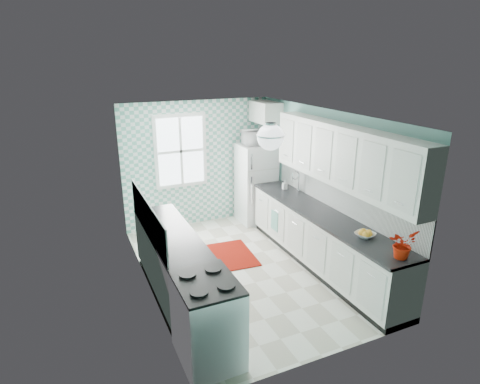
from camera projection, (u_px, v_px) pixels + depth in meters
name	position (u px, v px, depth m)	size (l,w,h in m)	color
floor	(244.00, 270.00, 6.52)	(3.00, 4.40, 0.02)	silver
ceiling	(244.00, 114.00, 5.70)	(3.00, 4.40, 0.02)	white
wall_back	(198.00, 164.00, 8.02)	(3.00, 0.02, 2.50)	#6CA79D
wall_front	(332.00, 261.00, 4.20)	(3.00, 0.02, 2.50)	#6CA79D
wall_left	(144.00, 212.00, 5.52)	(0.02, 4.40, 2.50)	#6CA79D
wall_right	(326.00, 185.00, 6.70)	(0.02, 4.40, 2.50)	#6CA79D
accent_wall	(198.00, 164.00, 8.00)	(3.00, 0.01, 2.50)	#5FA997
window	(181.00, 151.00, 7.74)	(1.04, 0.05, 1.44)	white
backsplash_right	(339.00, 195.00, 6.36)	(0.02, 3.60, 0.51)	white
backsplash_left	(147.00, 218.00, 5.49)	(0.02, 2.15, 0.51)	white
upper_cabinets_right	(343.00, 156.00, 5.90)	(0.33, 3.20, 0.90)	silver
upper_cabinet_fridge	(265.00, 112.00, 7.87)	(0.40, 0.74, 0.40)	silver
ceiling_light	(270.00, 137.00, 5.07)	(0.34, 0.34, 0.35)	silver
base_cabinets_right	(321.00, 241.00, 6.49)	(0.60, 3.60, 0.90)	white
countertop_right	(322.00, 214.00, 6.33)	(0.63, 3.60, 0.04)	black
base_cabinets_left	(171.00, 262.00, 5.84)	(0.60, 2.15, 0.90)	white
countertop_left	(170.00, 232.00, 5.69)	(0.63, 2.15, 0.04)	black
fridge	(256.00, 183.00, 8.24)	(0.71, 0.70, 1.62)	silver
stove	(208.00, 319.00, 4.47)	(0.65, 0.82, 0.98)	silver
sink	(289.00, 194.00, 7.24)	(0.53, 0.44, 0.53)	silver
rug	(231.00, 255.00, 6.98)	(0.73, 1.04, 0.02)	maroon
dish_towel	(275.00, 221.00, 7.21)	(0.02, 0.24, 0.36)	#5FA79D
fruit_bowl	(365.00, 235.00, 5.48)	(0.26, 0.26, 0.07)	white
potted_plant	(403.00, 244.00, 4.88)	(0.33, 0.29, 0.37)	maroon
soap_bottle	(285.00, 185.00, 7.43)	(0.08, 0.08, 0.18)	#8FB7C3
microwave	(257.00, 137.00, 7.93)	(0.52, 0.35, 0.29)	white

